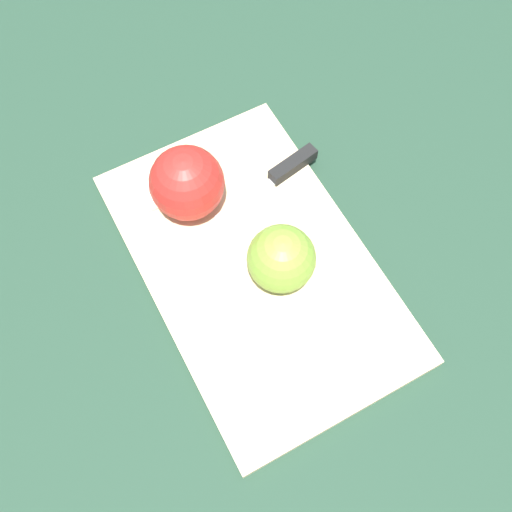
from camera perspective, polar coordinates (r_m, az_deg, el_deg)
The scene contains 6 objects.
ground_plane at distance 0.72m, azimuth 0.00°, elevation -1.16°, with size 4.00×4.00×0.00m, color #1E3828.
cutting_board at distance 0.71m, azimuth 0.00°, elevation -0.93°, with size 0.42×0.27×0.01m.
apple_half_left at distance 0.66m, azimuth 2.41°, elevation -0.25°, with size 0.08×0.08×0.08m.
apple_half_right at distance 0.71m, azimuth -6.61°, elevation 6.94°, with size 0.09×0.09×0.09m.
knife at distance 0.76m, azimuth 2.94°, elevation 8.26°, with size 0.03×0.16×0.02m.
apple_slice at distance 0.76m, azimuth -10.49°, elevation 6.11°, with size 0.06×0.06×0.00m.
Camera 1 is at (-0.25, 0.15, 0.65)m, focal length 42.00 mm.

